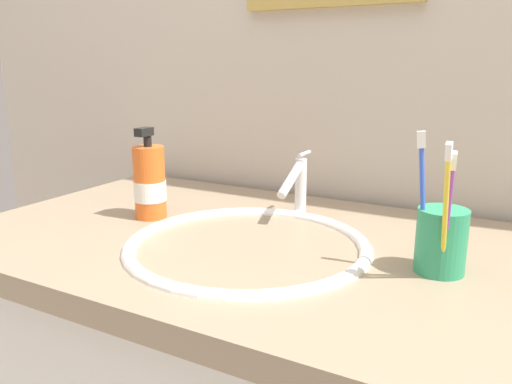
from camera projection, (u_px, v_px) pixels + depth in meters
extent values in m
cube|color=beige|center=(333.00, 58.00, 1.15)|extent=(2.29, 0.04, 2.40)
cube|color=gray|center=(255.00, 249.00, 0.92)|extent=(1.09, 0.65, 0.04)
ellipsoid|color=white|center=(248.00, 273.00, 0.89)|extent=(0.37, 0.37, 0.10)
torus|color=white|center=(248.00, 247.00, 0.87)|extent=(0.42, 0.42, 0.02)
cylinder|color=#595B60|center=(248.00, 296.00, 0.90)|extent=(0.03, 0.03, 0.01)
cylinder|color=silver|center=(301.00, 187.00, 1.05)|extent=(0.02, 0.02, 0.12)
cylinder|color=silver|center=(291.00, 179.00, 1.00)|extent=(0.02, 0.10, 0.06)
cylinder|color=silver|center=(304.00, 154.00, 1.04)|extent=(0.01, 0.05, 0.01)
cylinder|color=#2D9966|center=(441.00, 241.00, 0.76)|extent=(0.07, 0.07, 0.10)
cylinder|color=purple|center=(447.00, 220.00, 0.71)|extent=(0.01, 0.05, 0.18)
cube|color=white|center=(453.00, 161.00, 0.67)|extent=(0.01, 0.02, 0.03)
cylinder|color=blue|center=(423.00, 206.00, 0.74)|extent=(0.03, 0.01, 0.19)
cube|color=white|center=(421.00, 140.00, 0.72)|extent=(0.02, 0.01, 0.03)
cylinder|color=yellow|center=(445.00, 217.00, 0.70)|extent=(0.01, 0.06, 0.19)
cube|color=white|center=(449.00, 151.00, 0.65)|extent=(0.01, 0.02, 0.03)
cylinder|color=orange|center=(150.00, 182.00, 1.02)|extent=(0.06, 0.06, 0.15)
cylinder|color=black|center=(148.00, 141.00, 1.00)|extent=(0.02, 0.02, 0.02)
cube|color=black|center=(143.00, 132.00, 0.99)|extent=(0.02, 0.04, 0.02)
cylinder|color=white|center=(150.00, 191.00, 1.03)|extent=(0.06, 0.06, 0.04)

